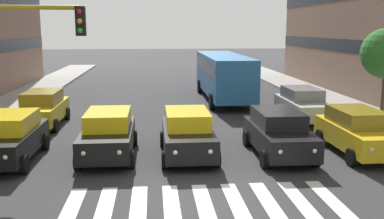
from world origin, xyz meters
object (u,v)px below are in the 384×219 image
at_px(car_3, 108,134).
at_px(car_row2_0, 302,104).
at_px(car_0, 358,131).
at_px(bus_behind_traffic, 223,72).
at_px(car_1, 278,133).
at_px(car_row2_1, 42,108).
at_px(car_2, 188,133).
at_px(car_4, 9,137).

relative_size(car_3, car_row2_0, 1.00).
distance_m(car_0, bus_behind_traffic, 13.60).
distance_m(car_1, car_row2_1, 11.79).
distance_m(car_1, car_3, 6.40).
xyz_separation_m(car_0, car_2, (6.53, -0.26, 0.00)).
bearing_deg(car_2, car_3, -3.39).
distance_m(car_2, car_row2_1, 8.86).
height_order(car_row2_1, bus_behind_traffic, bus_behind_traffic).
bearing_deg(car_3, car_row2_0, -149.26).
relative_size(car_1, car_3, 1.00).
relative_size(car_4, car_row2_0, 1.00).
bearing_deg(car_row2_1, car_3, 123.97).
distance_m(car_4, car_row2_0, 14.18).
bearing_deg(car_0, car_1, -0.62).
relative_size(car_0, car_row2_0, 1.00).
bearing_deg(car_2, car_0, 177.68).
bearing_deg(bus_behind_traffic, car_row2_0, 112.91).
xyz_separation_m(car_4, bus_behind_traffic, (-9.90, -13.00, 0.97)).
bearing_deg(car_2, car_row2_1, -40.60).
bearing_deg(car_row2_0, car_0, 90.69).
bearing_deg(car_row2_1, car_row2_0, -179.96).
distance_m(car_0, car_row2_1, 14.56).
xyz_separation_m(car_0, car_4, (13.00, -0.20, 0.00)).
height_order(car_0, car_3, same).
xyz_separation_m(car_4, car_row2_1, (0.26, -5.83, 0.00)).
distance_m(car_2, bus_behind_traffic, 13.42).
relative_size(car_row2_1, bus_behind_traffic, 0.42).
distance_m(car_1, car_4, 9.90).
distance_m(car_1, car_2, 3.43).
xyz_separation_m(car_2, car_3, (2.96, -0.18, 0.00)).
relative_size(car_row2_0, car_row2_1, 1.00).
bearing_deg(car_row2_0, car_row2_1, 0.04).
relative_size(car_0, bus_behind_traffic, 0.42).
bearing_deg(car_0, car_2, -2.32).
height_order(car_1, bus_behind_traffic, bus_behind_traffic).
height_order(car_4, bus_behind_traffic, bus_behind_traffic).
bearing_deg(car_4, car_2, -179.44).
bearing_deg(car_0, bus_behind_traffic, -76.79).
distance_m(car_3, car_row2_0, 10.96).
height_order(car_0, car_row2_0, same).
bearing_deg(bus_behind_traffic, car_row2_1, 35.23).
height_order(car_3, car_4, same).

